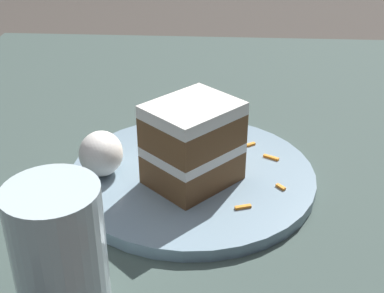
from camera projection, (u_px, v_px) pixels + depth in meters
The scene contains 8 objects.
ground_plane at pixel (172, 210), 0.63m from camera, with size 6.00×6.00×0.00m, color #38332D.
dining_table at pixel (172, 198), 0.63m from camera, with size 1.14×0.83×0.04m, color #384742.
plate at pixel (192, 176), 0.62m from camera, with size 0.28×0.28×0.01m, color gray.
cake_slice at pixel (193, 144), 0.58m from camera, with size 0.12×0.12×0.09m.
cream_dollop at pixel (101, 154), 0.60m from camera, with size 0.05×0.05×0.05m, color white.
orange_garnish at pixel (172, 132), 0.70m from camera, with size 0.06×0.06×0.01m, color orange.
carrot_shreds_scatter at pixel (220, 159), 0.64m from camera, with size 0.15×0.16×0.00m.
drinking_glass at pixel (62, 269), 0.41m from camera, with size 0.07×0.07×0.13m.
Camera 1 is at (-0.52, -0.06, 0.37)m, focal length 50.00 mm.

